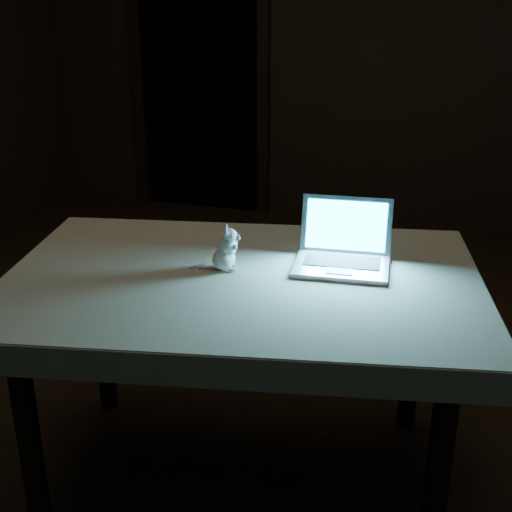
% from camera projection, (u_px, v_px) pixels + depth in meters
% --- Properties ---
extents(floor, '(5.00, 5.00, 0.00)m').
position_uv_depth(floor, '(233.00, 405.00, 2.82)').
color(floor, black).
rests_on(floor, ground).
extents(back_wall, '(4.50, 0.04, 2.60)m').
position_uv_depth(back_wall, '(352.00, 34.00, 4.55)').
color(back_wall, black).
rests_on(back_wall, ground).
extents(doorway, '(1.06, 0.36, 2.13)m').
position_uv_depth(doorway, '(200.00, 65.00, 4.94)').
color(doorway, black).
rests_on(doorway, back_wall).
extents(table, '(1.56, 1.16, 0.75)m').
position_uv_depth(table, '(243.00, 380.00, 2.31)').
color(table, black).
rests_on(table, floor).
extents(tablecloth, '(1.54, 1.05, 0.09)m').
position_uv_depth(tablecloth, '(237.00, 282.00, 2.23)').
color(tablecloth, beige).
rests_on(tablecloth, table).
extents(laptop, '(0.33, 0.29, 0.21)m').
position_uv_depth(laptop, '(343.00, 239.00, 2.18)').
color(laptop, '#B5B5BA').
rests_on(laptop, tablecloth).
extents(plush_mouse, '(0.13, 0.13, 0.15)m').
position_uv_depth(plush_mouse, '(224.00, 248.00, 2.19)').
color(plush_mouse, white).
rests_on(plush_mouse, tablecloth).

